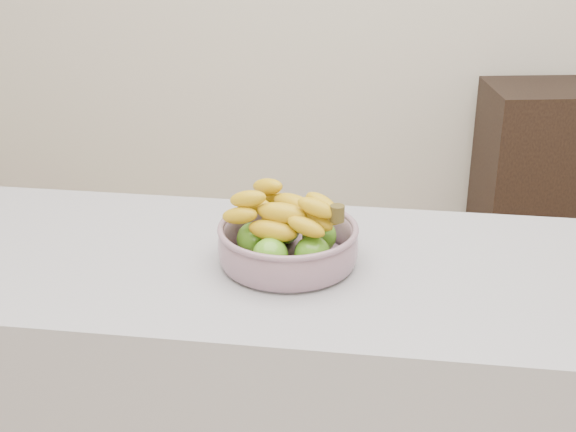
{
  "coord_description": "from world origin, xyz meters",
  "views": [
    {
      "loc": [
        0.13,
        -1.39,
        1.62
      ],
      "look_at": [
        -0.07,
        -0.0,
        1.0
      ],
      "focal_mm": 50.0,
      "sensor_mm": 36.0,
      "label": 1
    }
  ],
  "objects": [
    {
      "name": "cabinet",
      "position": [
        0.71,
        1.78,
        0.41
      ],
      "size": [
        0.51,
        0.44,
        0.82
      ],
      "primitive_type": "cube",
      "rotation": [
        0.0,
        0.0,
        0.19
      ],
      "color": "black",
      "rests_on": "ground"
    },
    {
      "name": "fruit_bowl",
      "position": [
        -0.07,
        -0.0,
        0.95
      ],
      "size": [
        0.27,
        0.27,
        0.14
      ],
      "rotation": [
        0.0,
        0.0,
        -0.37
      ],
      "color": "#8890A3",
      "rests_on": "counter"
    }
  ]
}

